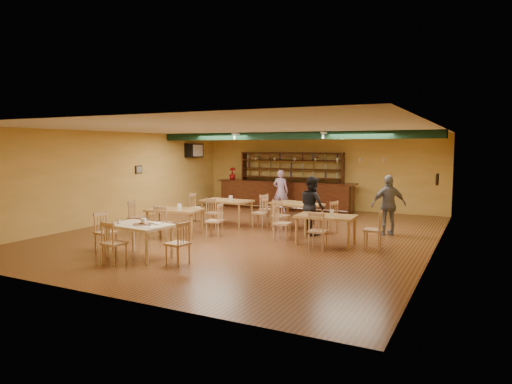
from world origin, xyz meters
The scene contains 23 objects.
floor centered at (0.00, 0.00, 0.00)m, with size 12.00×12.00×0.00m, color #512D17.
ceiling_beam centered at (0.00, 2.80, 2.87)m, with size 10.00×0.30×0.25m, color black.
track_rail_left centered at (-1.80, 3.40, 2.94)m, with size 0.05×2.50×0.05m, color white.
track_rail_right centered at (1.40, 3.40, 2.94)m, with size 0.05×2.50×0.05m, color white.
ac_unit centered at (-4.80, 4.20, 2.35)m, with size 0.34×0.70×0.48m, color white.
picture_left centered at (-4.97, 1.00, 1.70)m, with size 0.04×0.34×0.28m, color black.
picture_right centered at (4.97, 0.50, 1.70)m, with size 0.04×0.34×0.28m, color black.
bar_counter centered at (-1.11, 5.15, 0.56)m, with size 5.72×0.85×1.13m, color black.
back_bar_hutch centered at (-1.11, 5.78, 1.14)m, with size 4.43×0.40×2.28m, color black.
poinsettia centered at (-3.52, 5.15, 1.38)m, with size 0.28×0.28×0.51m, color #990E0E.
dining_table_a centered at (-1.41, 1.11, 0.39)m, with size 1.57×0.94×0.78m, color olive.
dining_table_b centered at (0.86, 1.48, 0.39)m, with size 1.55×0.93×0.77m, color olive.
dining_table_c centered at (-1.80, -1.15, 0.37)m, with size 1.50×0.90×0.75m, color olive.
dining_table_d centered at (2.41, -0.37, 0.37)m, with size 1.49×0.90×0.75m, color olive.
near_table centered at (-0.89, -3.66, 0.38)m, with size 1.42×0.91×0.76m, color tan.
pizza_tray centered at (-0.79, -3.66, 0.77)m, with size 0.40×0.40×0.01m, color silver.
parmesan_shaker centered at (-1.35, -3.81, 0.82)m, with size 0.07×0.07×0.11m, color #EAE5C6.
napkin_stack centered at (-0.54, -3.46, 0.78)m, with size 0.20×0.15×0.03m, color white.
pizza_server centered at (-0.64, -3.61, 0.78)m, with size 0.32×0.09×0.00m, color silver.
side_plate centered at (-0.33, -3.86, 0.77)m, with size 0.22×0.22×0.01m, color white.
patron_bar centered at (-0.93, 4.33, 0.82)m, with size 0.60×0.39×1.63m, color #85489D.
patron_right_a centered at (1.66, 0.68, 0.83)m, with size 0.81×0.63×1.67m, color black.
patron_right_b centered at (3.61, 1.63, 0.85)m, with size 1.00×0.42×1.71m, color slate.
Camera 1 is at (6.01, -11.45, 2.50)m, focal length 31.81 mm.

